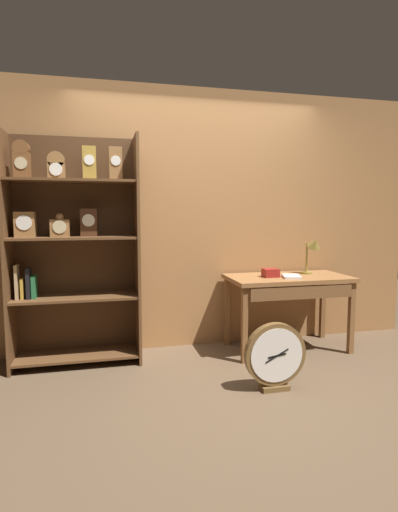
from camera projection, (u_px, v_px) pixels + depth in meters
ground_plane at (238, 399)px, 2.98m from camera, size 10.00×10.00×0.00m
back_wood_panel at (197, 220)px, 4.11m from camera, size 4.80×0.05×2.60m
bookshelf at (72, 246)px, 3.60m from camera, size 1.12×0.39×2.05m
workbench at (289, 286)px, 3.99m from camera, size 1.20×0.63×0.74m
desk_lamp at (313, 249)px, 4.12m from camera, size 0.18×0.19×0.39m
toolbox_small at (271, 273)px, 3.94m from camera, size 0.15×0.13×0.08m
open_repair_manual at (291, 277)px, 3.89m from camera, size 0.21×0.26×0.02m
round_clock_large at (275, 356)px, 3.11m from camera, size 0.49×0.11×0.53m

